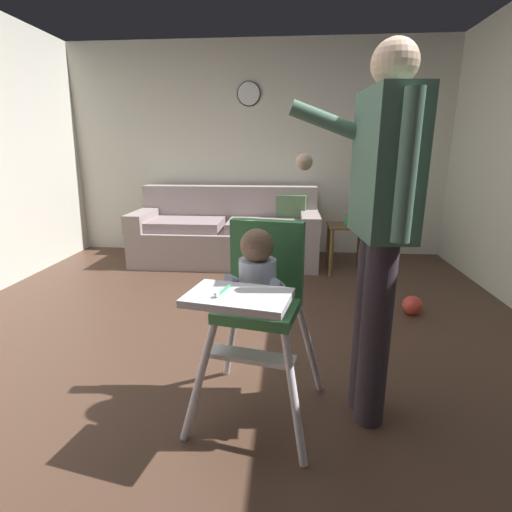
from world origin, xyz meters
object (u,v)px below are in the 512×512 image
(high_chair, at_px, (259,288))
(wall_clock, at_px, (249,94))
(toy_ball, at_px, (412,305))
(sippy_cup, at_px, (348,220))
(couch, at_px, (228,233))
(side_table, at_px, (346,238))
(adult_standing, at_px, (380,223))

(high_chair, distance_m, wall_clock, 3.46)
(toy_ball, relative_size, sippy_cup, 1.55)
(couch, xyz_separation_m, sippy_cup, (1.34, -0.33, 0.24))
(side_table, xyz_separation_m, sippy_cup, (0.01, 0.00, 0.19))
(couch, xyz_separation_m, toy_ball, (1.72, -1.42, -0.25))
(sippy_cup, bearing_deg, couch, 166.19)
(couch, relative_size, high_chair, 2.19)
(couch, bearing_deg, side_table, 76.12)
(wall_clock, bearing_deg, side_table, -35.70)
(sippy_cup, bearing_deg, toy_ball, -70.62)
(wall_clock, bearing_deg, adult_standing, -73.99)
(wall_clock, bearing_deg, couch, -113.71)
(adult_standing, distance_m, sippy_cup, 2.40)
(sippy_cup, distance_m, wall_clock, 1.93)
(high_chair, distance_m, side_table, 2.53)
(side_table, distance_m, sippy_cup, 0.19)
(couch, distance_m, side_table, 1.37)
(adult_standing, xyz_separation_m, sippy_cup, (0.22, 2.35, -0.41))
(toy_ball, height_order, wall_clock, wall_clock)
(high_chair, bearing_deg, couch, -156.57)
(high_chair, relative_size, sippy_cup, 9.69)
(side_table, xyz_separation_m, wall_clock, (-1.12, 0.81, 1.54))
(couch, distance_m, wall_clock, 1.67)
(side_table, bearing_deg, couch, 166.12)
(high_chair, relative_size, adult_standing, 0.56)
(side_table, relative_size, sippy_cup, 5.20)
(side_table, bearing_deg, wall_clock, 144.30)
(adult_standing, xyz_separation_m, toy_ball, (0.61, 1.26, -0.90))
(couch, height_order, toy_ball, couch)
(adult_standing, bearing_deg, high_chair, -0.53)
(high_chair, distance_m, sippy_cup, 2.51)
(high_chair, height_order, adult_standing, adult_standing)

